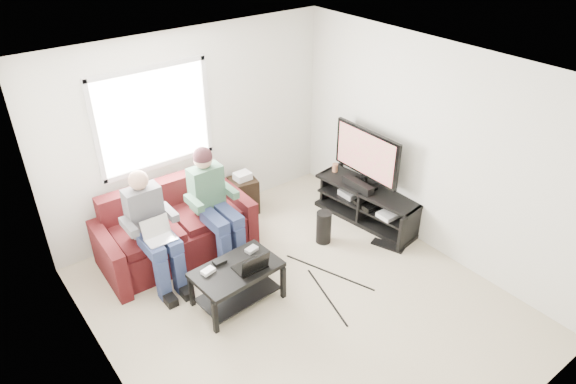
% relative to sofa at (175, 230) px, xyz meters
% --- Properties ---
extents(floor, '(4.50, 4.50, 0.00)m').
position_rel_sofa_xyz_m(floor, '(0.65, -1.69, -0.32)').
color(floor, beige).
rests_on(floor, ground).
extents(ceiling, '(4.50, 4.50, 0.00)m').
position_rel_sofa_xyz_m(ceiling, '(0.65, -1.69, 2.28)').
color(ceiling, white).
rests_on(ceiling, wall_back).
extents(wall_back, '(4.50, 0.00, 4.50)m').
position_rel_sofa_xyz_m(wall_back, '(0.65, 0.56, 0.98)').
color(wall_back, silver).
rests_on(wall_back, floor).
extents(wall_front, '(4.50, 0.00, 4.50)m').
position_rel_sofa_xyz_m(wall_front, '(0.65, -3.94, 0.98)').
color(wall_front, silver).
rests_on(wall_front, floor).
extents(wall_left, '(0.00, 4.50, 4.50)m').
position_rel_sofa_xyz_m(wall_left, '(-1.35, -1.69, 0.98)').
color(wall_left, silver).
rests_on(wall_left, floor).
extents(wall_right, '(0.00, 4.50, 4.50)m').
position_rel_sofa_xyz_m(wall_right, '(2.65, -1.69, 0.98)').
color(wall_right, silver).
rests_on(wall_right, floor).
extents(window, '(1.48, 0.04, 1.28)m').
position_rel_sofa_xyz_m(window, '(0.15, 0.54, 1.28)').
color(window, white).
rests_on(window, wall_back).
extents(sofa, '(1.89, 0.96, 0.88)m').
position_rel_sofa_xyz_m(sofa, '(0.00, 0.00, 0.00)').
color(sofa, '#491212').
rests_on(sofa, floor).
extents(person_left, '(0.40, 0.71, 1.36)m').
position_rel_sofa_xyz_m(person_left, '(-0.40, -0.34, 0.43)').
color(person_left, navy).
rests_on(person_left, sofa).
extents(person_right, '(0.40, 0.71, 1.41)m').
position_rel_sofa_xyz_m(person_right, '(0.40, -0.32, 0.49)').
color(person_right, navy).
rests_on(person_right, sofa).
extents(laptop_silver, '(0.34, 0.25, 0.24)m').
position_rel_sofa_xyz_m(laptop_silver, '(-0.40, -0.53, 0.41)').
color(laptop_silver, silver).
rests_on(laptop_silver, person_left).
extents(coffee_table, '(0.97, 0.63, 0.47)m').
position_rel_sofa_xyz_m(coffee_table, '(0.13, -1.23, 0.02)').
color(coffee_table, black).
rests_on(coffee_table, floor).
extents(laptop_black, '(0.35, 0.26, 0.24)m').
position_rel_sofa_xyz_m(laptop_black, '(0.25, -1.31, 0.26)').
color(laptop_black, black).
rests_on(laptop_black, coffee_table).
extents(controller_a, '(0.15, 0.12, 0.04)m').
position_rel_sofa_xyz_m(controller_a, '(-0.15, -1.11, 0.16)').
color(controller_a, silver).
rests_on(controller_a, coffee_table).
extents(controller_b, '(0.14, 0.09, 0.04)m').
position_rel_sofa_xyz_m(controller_b, '(0.03, -1.05, 0.16)').
color(controller_b, black).
rests_on(controller_b, coffee_table).
extents(controller_c, '(0.15, 0.11, 0.04)m').
position_rel_sofa_xyz_m(controller_c, '(0.43, -1.08, 0.16)').
color(controller_c, gray).
rests_on(controller_c, coffee_table).
extents(tv_stand, '(0.67, 1.59, 0.51)m').
position_rel_sofa_xyz_m(tv_stand, '(2.42, -0.95, -0.10)').
color(tv_stand, black).
rests_on(tv_stand, floor).
extents(tv, '(0.12, 1.10, 0.81)m').
position_rel_sofa_xyz_m(tv, '(2.42, -0.85, 0.65)').
color(tv, black).
rests_on(tv, tv_stand).
extents(soundbar, '(0.12, 0.50, 0.10)m').
position_rel_sofa_xyz_m(soundbar, '(2.30, -0.85, 0.24)').
color(soundbar, black).
rests_on(soundbar, tv_stand).
extents(drink_cup, '(0.08, 0.08, 0.12)m').
position_rel_sofa_xyz_m(drink_cup, '(2.37, -0.32, 0.25)').
color(drink_cup, '#AC6C4A').
rests_on(drink_cup, tv_stand).
extents(console_white, '(0.30, 0.22, 0.06)m').
position_rel_sofa_xyz_m(console_white, '(2.42, -1.35, -0.02)').
color(console_white, silver).
rests_on(console_white, tv_stand).
extents(console_grey, '(0.34, 0.26, 0.08)m').
position_rel_sofa_xyz_m(console_grey, '(2.42, -0.65, -0.01)').
color(console_grey, gray).
rests_on(console_grey, tv_stand).
extents(console_black, '(0.38, 0.30, 0.07)m').
position_rel_sofa_xyz_m(console_black, '(2.42, -1.00, -0.02)').
color(console_black, black).
rests_on(console_black, tv_stand).
extents(subwoofer, '(0.20, 0.20, 0.44)m').
position_rel_sofa_xyz_m(subwoofer, '(1.62, -0.97, -0.10)').
color(subwoofer, black).
rests_on(subwoofer, floor).
extents(keyboard_floor, '(0.28, 0.45, 0.02)m').
position_rel_sofa_xyz_m(keyboard_floor, '(2.20, -1.56, -0.31)').
color(keyboard_floor, black).
rests_on(keyboard_floor, floor).
extents(end_table, '(0.35, 0.35, 0.62)m').
position_rel_sofa_xyz_m(end_table, '(1.19, 0.27, -0.05)').
color(end_table, black).
rests_on(end_table, floor).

